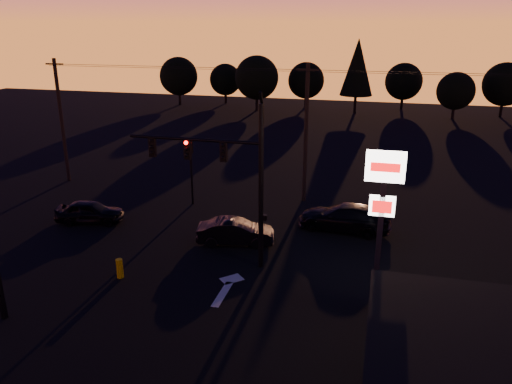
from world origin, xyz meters
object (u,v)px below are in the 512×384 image
secondary_signal (191,162)px  car_right (344,217)px  suv_parked (421,342)px  car_left (90,212)px  bollard (120,268)px  traffic_signal_mast (228,168)px  car_mid (236,232)px  pylon_sign (383,198)px

secondary_signal → car_right: (10.06, -1.83, -2.09)m
secondary_signal → suv_parked: secondary_signal is taller
car_left → suv_parked: car_left is taller
bollard → car_right: size_ratio=0.18×
traffic_signal_mast → car_left: size_ratio=2.18×
car_right → car_mid: bearing=-52.6°
pylon_sign → car_left: size_ratio=1.72×
secondary_signal → bollard: secondary_signal is taller
traffic_signal_mast → car_left: traffic_signal_mast is taller
bollard → suv_parked: size_ratio=0.20×
car_mid → suv_parked: car_mid is taller
traffic_signal_mast → car_right: traffic_signal_mast is taller
pylon_sign → car_right: pylon_sign is taller
car_left → car_right: bearing=-92.9°
car_left → suv_parked: size_ratio=0.84×
secondary_signal → car_left: (-4.79, -4.49, -2.19)m
pylon_sign → car_right: 9.36m
car_mid → suv_parked: size_ratio=0.88×
traffic_signal_mast → car_mid: 4.85m
traffic_signal_mast → pylon_sign: 7.52m
secondary_signal → suv_parked: (13.70, -12.90, -2.21)m
car_mid → car_right: 6.48m
pylon_sign → car_right: (-1.94, 8.16, -4.14)m
car_right → suv_parked: bearing=24.2°
pylon_sign → car_right: size_ratio=1.28×
car_right → suv_parked: 11.66m
traffic_signal_mast → car_left: bearing=162.8°
traffic_signal_mast → bollard: bearing=-148.9°
bollard → car_mid: size_ratio=0.23×
secondary_signal → pylon_sign: size_ratio=0.64×
bollard → suv_parked: (13.34, -2.67, 0.18)m
pylon_sign → suv_parked: bearing=-59.7°
secondary_signal → pylon_sign: (12.00, -9.99, 2.05)m
car_mid → suv_parked: 11.97m
secondary_signal → car_left: 6.92m
traffic_signal_mast → pylon_sign: bearing=-19.4°
traffic_signal_mast → car_right: 8.72m
car_left → car_mid: 9.34m
pylon_sign → car_mid: size_ratio=1.65×
secondary_signal → car_left: secondary_signal is taller
bollard → traffic_signal_mast: bearing=31.1°
pylon_sign → bollard: 12.46m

